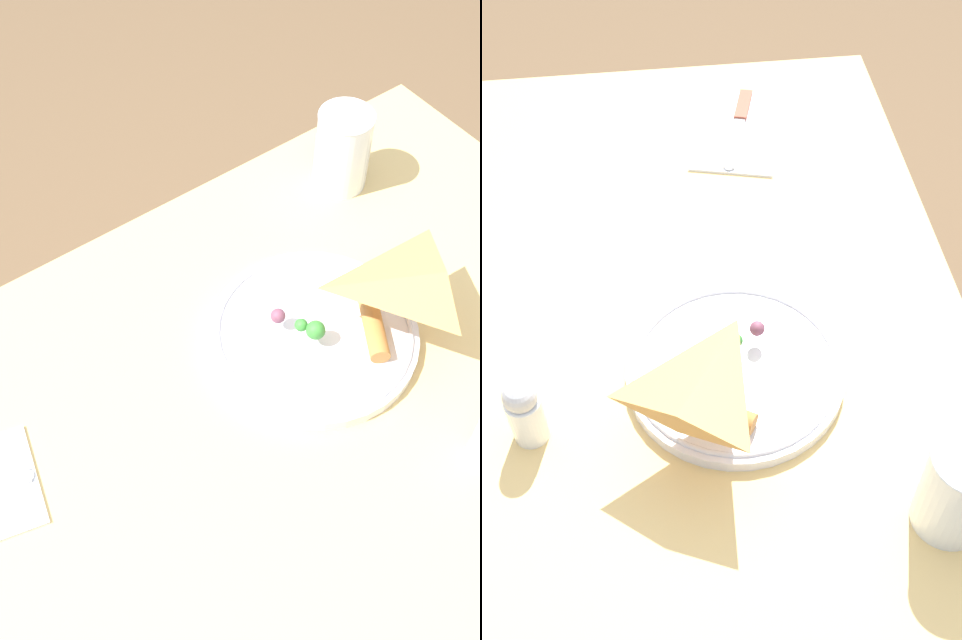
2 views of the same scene
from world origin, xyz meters
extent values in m
plane|color=brown|center=(0.00, 0.00, 0.00)|extent=(6.00, 6.00, 0.00)
cube|color=#DBB770|center=(0.00, 0.00, 0.73)|extent=(1.06, 0.74, 0.03)
cube|color=#382D23|center=(0.48, 0.32, 0.36)|extent=(0.06, 0.06, 0.71)
cylinder|color=white|center=(0.11, 0.07, 0.75)|extent=(0.25, 0.25, 0.02)
torus|color=white|center=(0.11, 0.07, 0.76)|extent=(0.24, 0.24, 0.01)
pyramid|color=tan|center=(0.10, 0.07, 0.77)|extent=(0.18, 0.17, 0.02)
cylinder|color=#B77A3D|center=(0.17, 0.03, 0.77)|extent=(0.08, 0.10, 0.02)
sphere|color=#388433|center=(0.10, 0.06, 0.78)|extent=(0.02, 0.02, 0.02)
sphere|color=#7A4256|center=(0.07, 0.10, 0.78)|extent=(0.02, 0.02, 0.02)
sphere|color=#388433|center=(0.09, 0.07, 0.78)|extent=(0.02, 0.02, 0.02)
cylinder|color=white|center=(0.31, 0.26, 0.80)|extent=(0.08, 0.08, 0.12)
cylinder|color=white|center=(0.31, 0.26, 0.78)|extent=(0.07, 0.07, 0.08)
torus|color=white|center=(0.31, 0.26, 0.86)|extent=(0.08, 0.08, 0.00)
ellipsoid|color=silver|center=(-0.26, 0.11, 0.75)|extent=(0.02, 0.02, 0.00)
camera|label=1|loc=(-0.30, -0.33, 1.54)|focal=45.00mm
camera|label=2|loc=(0.65, -0.01, 1.50)|focal=45.00mm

